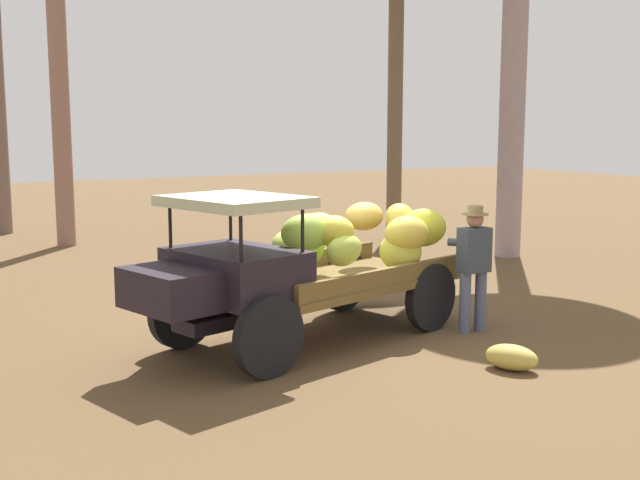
{
  "coord_description": "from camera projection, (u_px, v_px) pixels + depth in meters",
  "views": [
    {
      "loc": [
        5.27,
        8.72,
        2.7
      ],
      "look_at": [
        0.29,
        0.2,
        1.25
      ],
      "focal_mm": 44.58,
      "sensor_mm": 36.0,
      "label": 1
    }
  ],
  "objects": [
    {
      "name": "truck",
      "position": [
        300.0,
        264.0,
        9.73
      ],
      "size": [
        4.66,
        2.62,
        1.89
      ],
      "rotation": [
        0.0,
        0.0,
        0.25
      ],
      "color": "black",
      "rests_on": "ground"
    },
    {
      "name": "loose_banana_bunch",
      "position": [
        512.0,
        357.0,
        8.77
      ],
      "size": [
        0.59,
        0.69,
        0.29
      ],
      "primitive_type": "ellipsoid",
      "rotation": [
        0.0,
        0.01,
        2.03
      ],
      "color": "gold",
      "rests_on": "ground"
    },
    {
      "name": "ground_plane",
      "position": [
        332.0,
        330.0,
        10.47
      ],
      "size": [
        60.0,
        60.0,
        0.0
      ],
      "primitive_type": "plane",
      "color": "brown"
    },
    {
      "name": "farmer",
      "position": [
        474.0,
        261.0,
        10.27
      ],
      "size": [
        0.53,
        0.46,
        1.66
      ],
      "rotation": [
        0.0,
        0.0,
        -1.59
      ],
      "color": "slate",
      "rests_on": "ground"
    }
  ]
}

